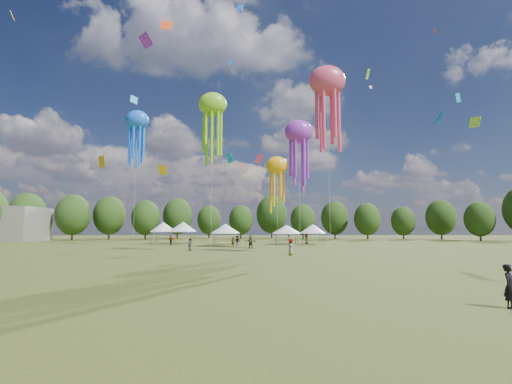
{
  "coord_description": "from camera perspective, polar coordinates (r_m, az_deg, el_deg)",
  "views": [
    {
      "loc": [
        -1.78,
        -15.6,
        2.9
      ],
      "look_at": [
        -1.31,
        15.0,
        6.0
      ],
      "focal_mm": 25.56,
      "sensor_mm": 36.0,
      "label": 1
    }
  ],
  "objects": [
    {
      "name": "observer_main",
      "position": [
        16.69,
        34.93,
        -11.99
      ],
      "size": [
        0.7,
        0.66,
        1.6
      ],
      "primitive_type": "imported",
      "rotation": [
        0.0,
        0.0,
        0.67
      ],
      "color": "black",
      "rests_on": "ground"
    },
    {
      "name": "spectator_near",
      "position": [
        48.89,
        -10.27,
        -8.13
      ],
      "size": [
        1.0,
        0.92,
        1.65
      ],
      "primitive_type": "imported",
      "rotation": [
        0.0,
        0.0,
        2.67
      ],
      "color": "gray",
      "rests_on": "ground"
    },
    {
      "name": "treeline",
      "position": [
        78.23,
        -2.4,
        -3.11
      ],
      "size": [
        201.57,
        95.24,
        13.43
      ],
      "color": "#38281C",
      "rests_on": "ground"
    },
    {
      "name": "ground",
      "position": [
        15.97,
        5.76,
        -16.22
      ],
      "size": [
        300.0,
        300.0,
        0.0
      ],
      "primitive_type": "plane",
      "color": "#384416",
      "rests_on": "ground"
    },
    {
      "name": "small_kites",
      "position": [
        63.29,
        -0.33,
        18.13
      ],
      "size": [
        65.84,
        60.43,
        43.67
      ],
      "color": "#89D222",
      "rests_on": "ground"
    },
    {
      "name": "spectators_far",
      "position": [
        60.21,
        0.23,
        -7.69
      ],
      "size": [
        25.65,
        35.72,
        1.93
      ],
      "color": "gray",
      "rests_on": "ground"
    },
    {
      "name": "show_kites",
      "position": [
        53.7,
        -0.68,
        11.16
      ],
      "size": [
        36.02,
        22.75,
        25.96
      ],
      "color": "#89D222",
      "rests_on": "ground"
    },
    {
      "name": "festival_tents",
      "position": [
        70.56,
        -4.2,
        -5.65
      ],
      "size": [
        34.34,
        12.18,
        4.29
      ],
      "color": "#47474C",
      "rests_on": "ground"
    }
  ]
}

